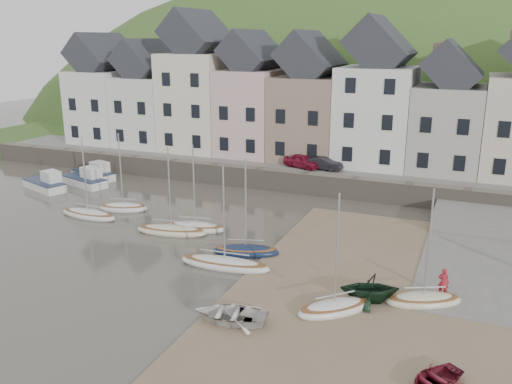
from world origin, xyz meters
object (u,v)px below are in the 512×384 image
at_px(car_left, 302,161).
at_px(car_right, 323,163).
at_px(rowboat_red, 435,379).
at_px(rowboat_white, 231,314).
at_px(sailboat_0, 88,214).
at_px(person_red, 443,282).
at_px(rowboat_green, 370,288).

bearing_deg(car_left, car_right, -71.84).
bearing_deg(car_right, rowboat_red, -149.40).
bearing_deg(car_left, rowboat_white, -151.41).
distance_m(rowboat_white, rowboat_red, 9.44).
height_order(sailboat_0, rowboat_red, sailboat_0).
distance_m(person_red, car_left, 22.97).
xyz_separation_m(rowboat_white, rowboat_green, (5.66, 4.49, 0.41)).
bearing_deg(rowboat_green, rowboat_red, 13.18).
height_order(person_red, car_right, car_right).
xyz_separation_m(sailboat_0, car_left, (11.89, 15.17, 1.96)).
height_order(rowboat_white, person_red, person_red).
xyz_separation_m(rowboat_white, person_red, (9.05, 6.48, 0.46)).
bearing_deg(car_left, sailboat_0, 160.07).
bearing_deg(car_left, person_red, -125.34).
bearing_deg(rowboat_green, person_red, 101.10).
height_order(rowboat_white, rowboat_red, rowboat_white).
height_order(sailboat_0, car_left, sailboat_0).
bearing_deg(rowboat_green, car_left, -172.73).
xyz_separation_m(rowboat_red, car_left, (-13.93, 26.22, 1.89)).
bearing_deg(sailboat_0, rowboat_red, -23.16).
bearing_deg(rowboat_white, car_left, 179.97).
bearing_deg(sailboat_0, rowboat_white, -30.61).
bearing_deg(rowboat_red, sailboat_0, -168.26).
xyz_separation_m(rowboat_red, person_red, (-0.29, 7.78, 0.56)).
bearing_deg(car_right, rowboat_green, -151.87).
distance_m(rowboat_green, rowboat_red, 6.88).
relative_size(rowboat_white, car_right, 1.01).
xyz_separation_m(person_red, car_right, (-11.69, 18.44, 1.29)).
bearing_deg(rowboat_red, car_left, 152.89).
xyz_separation_m(rowboat_green, person_red, (3.40, 2.00, 0.05)).
distance_m(rowboat_green, car_right, 22.09).
relative_size(rowboat_white, car_left, 0.97).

